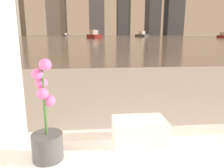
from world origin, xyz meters
name	(u,v)px	position (x,y,z in m)	size (l,w,h in m)	color
potted_orchid	(47,133)	(-0.57, 0.86, 0.69)	(0.13, 0.13, 0.44)	#4C4C4C
towel_stack	(139,131)	(-0.14, 0.97, 0.62)	(0.26, 0.17, 0.12)	white
harbor_water	(91,37)	(0.00, 62.00, 0.01)	(180.00, 110.00, 0.01)	gray
harbor_boat_0	(142,35)	(14.93, 64.61, 0.62)	(3.35, 4.83, 1.72)	#4C4C51
harbor_boat_1	(94,35)	(0.57, 48.50, 0.64)	(3.30, 5.07, 1.80)	maroon
harbor_boat_2	(222,36)	(31.47, 50.81, 0.50)	(1.80, 3.84, 1.39)	maroon
harbor_boat_3	(65,35)	(-9.33, 84.34, 0.43)	(2.35, 3.33, 1.19)	#4C4C51
skyline_tower_1	(57,13)	(-16.80, 118.00, 11.10)	(9.23, 8.81, 22.20)	gray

